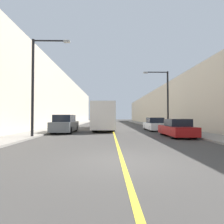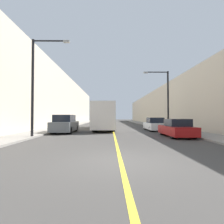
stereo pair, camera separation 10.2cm
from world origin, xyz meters
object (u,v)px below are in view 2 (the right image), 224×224
object	(u,v)px
bus	(105,116)
street_lamp_left	(36,80)
car_right_mid	(155,125)
car_right_near	(177,129)
parked_suv_left	(65,124)
street_lamp_right	(165,95)

from	to	relation	value
bus	street_lamp_left	world-z (taller)	street_lamp_left
car_right_mid	car_right_near	bearing A→B (deg)	-88.50
car_right_mid	parked_suv_left	bearing A→B (deg)	-166.22
car_right_mid	street_lamp_left	size ratio (longest dim) A/B	0.59
street_lamp_left	street_lamp_right	xyz separation A→B (m)	(12.40, 6.79, -0.37)
parked_suv_left	car_right_mid	distance (m)	10.25
car_right_near	street_lamp_right	size ratio (longest dim) A/B	0.62
car_right_near	car_right_mid	world-z (taller)	car_right_mid
car_right_near	car_right_mid	size ratio (longest dim) A/B	0.95
bus	car_right_near	world-z (taller)	bus
car_right_near	car_right_mid	xyz separation A→B (m)	(-0.17, 6.37, 0.03)
bus	street_lamp_right	world-z (taller)	street_lamp_right
street_lamp_left	car_right_near	bearing A→B (deg)	2.54
street_lamp_left	street_lamp_right	distance (m)	14.14
car_right_mid	street_lamp_left	bearing A→B (deg)	-148.27
parked_suv_left	street_lamp_right	size ratio (longest dim) A/B	0.71
bus	street_lamp_left	distance (m)	11.12
car_right_mid	street_lamp_right	bearing A→B (deg)	-3.79
car_right_mid	street_lamp_right	distance (m)	3.70
bus	car_right_mid	xyz separation A→B (m)	(6.01, -2.60, -1.04)
parked_suv_left	street_lamp_left	world-z (taller)	street_lamp_left
parked_suv_left	car_right_near	size ratio (longest dim) A/B	1.14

